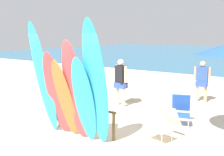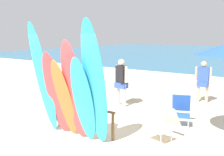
% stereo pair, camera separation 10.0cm
% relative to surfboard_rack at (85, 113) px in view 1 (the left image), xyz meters
% --- Properties ---
extents(ground, '(60.00, 60.00, 0.00)m').
position_rel_surfboard_rack_xyz_m(ground, '(0.00, 14.00, -0.52)').
color(ground, beige).
extents(surfboard_rack, '(1.91, 0.07, 0.71)m').
position_rel_surfboard_rack_xyz_m(surfboard_rack, '(0.00, 0.00, 0.00)').
color(surfboard_rack, brown).
rests_on(surfboard_rack, ground).
extents(surfboard_teal_0, '(0.58, 0.73, 2.79)m').
position_rel_surfboard_rack_xyz_m(surfboard_teal_0, '(-0.79, -0.61, 0.88)').
color(surfboard_teal_0, '#289EC6').
rests_on(surfboard_teal_0, ground).
extents(surfboard_red_1, '(0.62, 0.70, 2.11)m').
position_rel_surfboard_rack_xyz_m(surfboard_red_1, '(-0.43, -0.53, 0.54)').
color(surfboard_red_1, '#D13D42').
rests_on(surfboard_red_1, ground).
extents(surfboard_orange_2, '(0.57, 0.70, 1.94)m').
position_rel_surfboard_rack_xyz_m(surfboard_orange_2, '(-0.17, -0.52, 0.45)').
color(surfboard_orange_2, orange).
rests_on(surfboard_orange_2, ground).
extents(surfboard_red_3, '(0.61, 0.67, 2.39)m').
position_rel_surfboard_rack_xyz_m(surfboard_red_3, '(0.20, -0.54, 0.67)').
color(surfboard_red_3, '#D13D42').
rests_on(surfboard_red_3, ground).
extents(surfboard_teal_4, '(0.58, 0.66, 2.03)m').
position_rel_surfboard_rack_xyz_m(surfboard_teal_4, '(0.45, -0.54, 0.50)').
color(surfboard_teal_4, '#289EC6').
rests_on(surfboard_teal_4, ground).
extents(surfboard_teal_5, '(0.60, 0.69, 2.84)m').
position_rel_surfboard_rack_xyz_m(surfboard_teal_5, '(0.78, -0.52, 0.90)').
color(surfboard_teal_5, '#289EC6').
rests_on(surfboard_teal_5, ground).
extents(beachgoer_by_water, '(0.57, 0.26, 1.52)m').
position_rel_surfboard_rack_xyz_m(beachgoer_by_water, '(1.49, 4.86, 0.36)').
color(beachgoer_by_water, tan).
rests_on(beachgoer_by_water, ground).
extents(beachgoer_midbeach, '(0.59, 0.33, 1.64)m').
position_rel_surfboard_rack_xyz_m(beachgoer_midbeach, '(-0.67, 2.73, 0.43)').
color(beachgoer_midbeach, beige).
rests_on(beachgoer_midbeach, ground).
extents(beach_chair_red, '(0.70, 0.81, 0.82)m').
position_rel_surfboard_rack_xyz_m(beach_chair_red, '(1.75, 2.08, -0.09)').
color(beach_chair_red, '#B7B7BC').
rests_on(beach_chair_red, ground).
extents(beach_chair_blue, '(0.67, 0.84, 0.79)m').
position_rel_surfboard_rack_xyz_m(beach_chair_blue, '(1.86, 0.76, -0.10)').
color(beach_chair_blue, '#B7B7BC').
rests_on(beach_chair_blue, ground).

